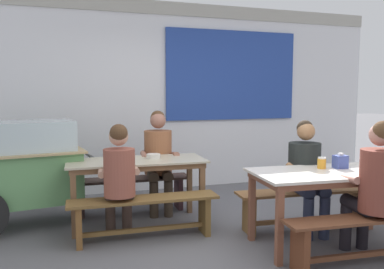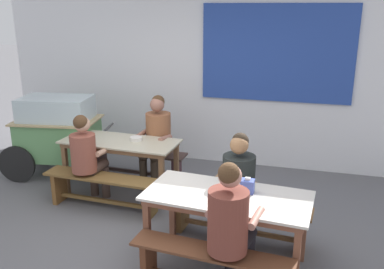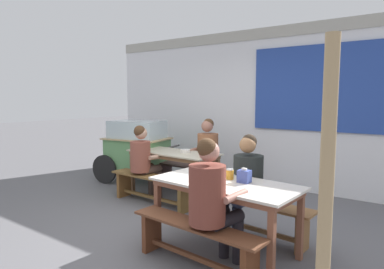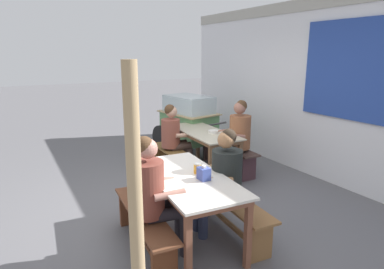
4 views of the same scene
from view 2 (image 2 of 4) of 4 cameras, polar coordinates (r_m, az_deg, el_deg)
name	(u,v)px [view 2 (image 2 of 4)]	position (r m, az deg, el deg)	size (l,w,h in m)	color
ground_plane	(156,240)	(4.79, -4.94, -14.19)	(40.00, 40.00, 0.00)	#5F5D61
backdrop_wall	(214,69)	(6.70, 3.07, 8.93)	(7.11, 0.23, 2.91)	white
dining_table_far	(120,146)	(5.69, -9.78, -1.61)	(1.60, 0.72, 0.76)	#BBB398
dining_table_near	(227,202)	(4.08, 4.84, -9.17)	(1.64, 0.88, 0.76)	silver
bench_far_back	(137,160)	(6.24, -7.47, -3.47)	(1.49, 0.38, 0.44)	#43312B
bench_far_front	(103,186)	(5.42, -12.06, -6.97)	(1.57, 0.38, 0.44)	brown
bench_near_back	(239,214)	(4.69, 6.42, -10.76)	(1.58, 0.44, 0.44)	brown
bench_near_front	(211,266)	(3.86, 2.57, -17.52)	(1.48, 0.40, 0.44)	brown
food_cart	(57,130)	(6.57, -18.00, 0.58)	(1.64, 0.99, 1.21)	#5F975C
person_center_facing	(157,135)	(5.92, -4.84, -0.07)	(0.50, 0.55, 1.30)	#403327
person_left_back_turned	(87,154)	(5.45, -14.21, -2.59)	(0.45, 0.53, 1.22)	#48362E
person_right_near_table	(237,183)	(4.47, 6.13, -6.55)	(0.51, 0.57, 1.23)	#2D3450
person_near_front	(230,222)	(3.65, 5.29, -11.79)	(0.50, 0.60, 1.29)	black
tissue_box	(247,186)	(4.08, 7.60, -7.00)	(0.13, 0.10, 0.16)	#3C4E9B
condiment_jar	(228,183)	(4.15, 4.99, -6.65)	(0.09, 0.09, 0.12)	orange
soup_bowl	(136,139)	(5.63, -7.66, -0.58)	(0.16, 0.16, 0.05)	silver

